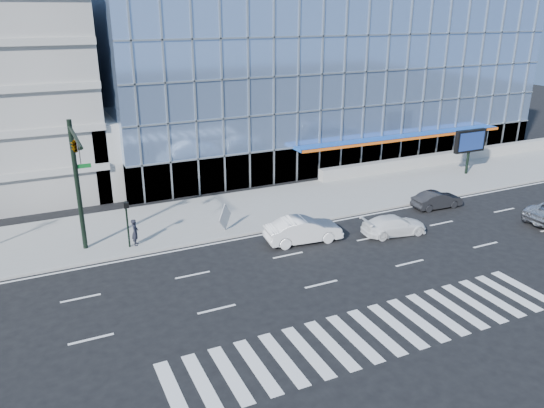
{
  "coord_description": "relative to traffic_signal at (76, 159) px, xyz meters",
  "views": [
    {
      "loc": [
        -13.27,
        -25.9,
        13.98
      ],
      "look_at": [
        0.34,
        3.0,
        2.26
      ],
      "focal_mm": 35.0,
      "sensor_mm": 36.0,
      "label": 1
    }
  ],
  "objects": [
    {
      "name": "theatre_building",
      "position": [
        25.0,
        21.43,
        1.34
      ],
      "size": [
        42.0,
        26.0,
        15.0
      ],
      "primitive_type": "cube",
      "color": "#7695C6",
      "rests_on": "ground"
    },
    {
      "name": "white_sedan",
      "position": [
        12.78,
        -3.19,
        -5.35
      ],
      "size": [
        5.1,
        2.25,
        1.63
      ],
      "primitive_type": "imported",
      "rotation": [
        0.0,
        0.0,
        1.46
      ],
      "color": "silver",
      "rests_on": "ground"
    },
    {
      "name": "retaining_wall",
      "position": [
        35.0,
        7.03,
        -5.51
      ],
      "size": [
        30.0,
        0.8,
        1.0
      ],
      "primitive_type": "cube",
      "color": "gray",
      "rests_on": "sidewalk"
    },
    {
      "name": "tilted_panel",
      "position": [
        8.82,
        0.43,
        -5.1
      ],
      "size": [
        1.34,
        1.34,
        1.84
      ],
      "primitive_type": "cube",
      "rotation": [
        0.0,
        0.84,
        0.78
      ],
      "color": "#A6A6A6",
      "rests_on": "sidewalk"
    },
    {
      "name": "marquee_sign",
      "position": [
        33.0,
        3.42,
        -3.1
      ],
      "size": [
        3.2,
        0.43,
        4.0
      ],
      "color": "black",
      "rests_on": "sidewalk"
    },
    {
      "name": "traffic_signal",
      "position": [
        0.0,
        0.0,
        0.0
      ],
      "size": [
        1.14,
        5.74,
        8.0
      ],
      "color": "black",
      "rests_on": "sidewalk"
    },
    {
      "name": "white_suv",
      "position": [
        18.78,
        -4.69,
        -5.52
      ],
      "size": [
        4.6,
        2.31,
        1.28
      ],
      "primitive_type": "imported",
      "rotation": [
        0.0,
        0.0,
        1.45
      ],
      "color": "white",
      "rests_on": "ground"
    },
    {
      "name": "ped_signal_post",
      "position": [
        2.5,
        0.37,
        -4.02
      ],
      "size": [
        0.3,
        0.33,
        3.0
      ],
      "color": "black",
      "rests_on": "sidewalk"
    },
    {
      "name": "sidewalk",
      "position": [
        11.0,
        3.43,
        -6.09
      ],
      "size": [
        120.0,
        8.0,
        0.15
      ],
      "primitive_type": "cube",
      "color": "gray",
      "rests_on": "ground"
    },
    {
      "name": "dark_sedan",
      "position": [
        24.78,
        -2.01,
        -5.52
      ],
      "size": [
        3.94,
        1.53,
        1.28
      ],
      "primitive_type": "imported",
      "rotation": [
        0.0,
        0.0,
        1.53
      ],
      "color": "black",
      "rests_on": "ground"
    },
    {
      "name": "ramp_block",
      "position": [
        5.0,
        13.43,
        -3.16
      ],
      "size": [
        6.0,
        8.0,
        6.0
      ],
      "primitive_type": "cube",
      "color": "gray",
      "rests_on": "ground"
    },
    {
      "name": "ground",
      "position": [
        11.0,
        -4.57,
        -6.16
      ],
      "size": [
        160.0,
        160.0,
        0.0
      ],
      "primitive_type": "plane",
      "color": "black",
      "rests_on": "ground"
    },
    {
      "name": "pedestrian",
      "position": [
        2.92,
        0.55,
        -5.16
      ],
      "size": [
        0.59,
        0.72,
        1.71
      ],
      "primitive_type": "imported",
      "rotation": [
        0.0,
        0.0,
        1.24
      ],
      "color": "black",
      "rests_on": "sidewalk"
    }
  ]
}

